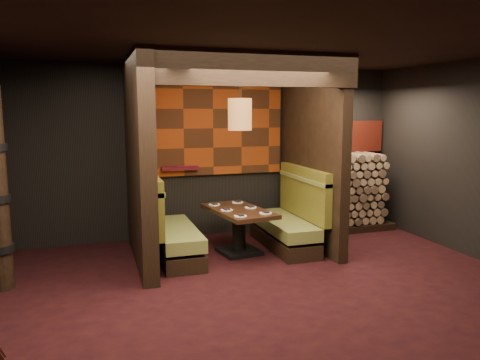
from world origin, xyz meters
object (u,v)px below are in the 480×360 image
(booth_bench_left, at_px, (169,231))
(dining_table, at_px, (239,224))
(firewood_stack, at_px, (344,192))
(pendant_lamp, at_px, (240,114))
(booth_bench_right, at_px, (290,222))

(booth_bench_left, relative_size, dining_table, 1.17)
(booth_bench_left, height_order, firewood_stack, firewood_stack)
(pendant_lamp, relative_size, firewood_stack, 0.59)
(dining_table, bearing_deg, firewood_stack, 19.42)
(booth_bench_right, relative_size, pendant_lamp, 1.58)
(dining_table, bearing_deg, booth_bench_right, 5.39)
(booth_bench_left, distance_m, dining_table, 1.03)
(booth_bench_right, bearing_deg, dining_table, -174.61)
(booth_bench_right, height_order, dining_table, booth_bench_right)
(booth_bench_right, bearing_deg, booth_bench_left, 180.00)
(dining_table, relative_size, firewood_stack, 0.79)
(firewood_stack, bearing_deg, booth_bench_right, -152.65)
(booth_bench_left, bearing_deg, dining_table, -4.53)
(booth_bench_left, relative_size, pendant_lamp, 1.58)
(dining_table, relative_size, pendant_lamp, 1.35)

